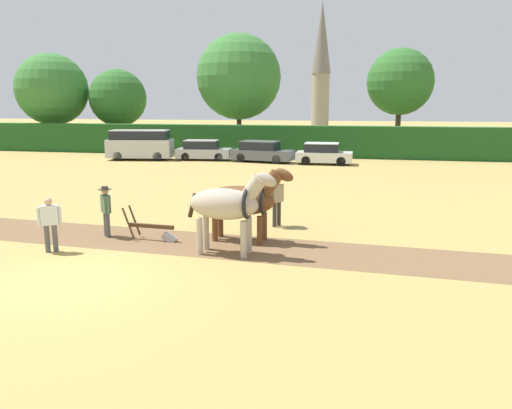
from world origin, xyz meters
name	(u,v)px	position (x,y,z in m)	size (l,w,h in m)	color
ground_plane	(70,283)	(0.00, 0.00, 0.00)	(240.00, 240.00, 0.00)	#A88E4C
plowed_furrow_strip	(75,234)	(-2.41, 4.10, 0.00)	(35.99, 2.60, 0.01)	brown
hedgerow	(281,141)	(0.00, 30.13, 1.24)	(78.56, 1.55, 2.48)	#1E511E
tree_far_left	(52,90)	(-22.44, 33.06, 5.51)	(6.68, 6.68, 8.87)	brown
tree_left	(118,98)	(-16.46, 34.54, 4.72)	(5.37, 5.37, 7.42)	#423323
tree_center_left	(239,77)	(-4.64, 34.76, 6.56)	(7.60, 7.60, 10.36)	#423323
tree_center	(400,82)	(9.37, 34.47, 5.97)	(5.52, 5.52, 8.75)	#423323
church_spire	(321,64)	(-0.56, 71.53, 10.37)	(3.05, 3.05, 19.81)	gray
draft_horse_lead_left	(228,205)	(3.05, 3.07, 1.42)	(2.66, 1.03, 2.43)	#B2A38E
draft_horse_lead_right	(243,200)	(3.14, 4.51, 1.28)	(2.93, 1.07, 2.38)	brown
plow	(155,230)	(0.47, 3.94, 0.32)	(1.73, 0.48, 1.13)	#4C331E
farmer_at_plow	(106,208)	(-1.22, 4.04, 0.94)	(0.48, 0.49, 1.63)	#4C4C4C
farmer_beside_team	(277,197)	(3.83, 6.55, 1.04)	(0.44, 0.59, 1.75)	#38332D
farmer_onlooker_left	(50,221)	(-1.93, 2.17, 0.91)	(0.56, 0.42, 1.58)	#4C4C4C
parked_van	(140,145)	(-9.96, 25.16, 1.15)	(5.08, 2.66, 2.25)	#BCBCC1
parked_car_left	(203,150)	(-5.23, 26.03, 0.72)	(4.23, 2.20, 1.51)	#A8A8B2
parked_car_center_left	(262,152)	(-0.63, 25.60, 0.74)	(4.67, 2.49, 1.54)	#565B66
parked_car_center	(323,154)	(3.88, 25.21, 0.72)	(3.89, 1.83, 1.50)	silver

